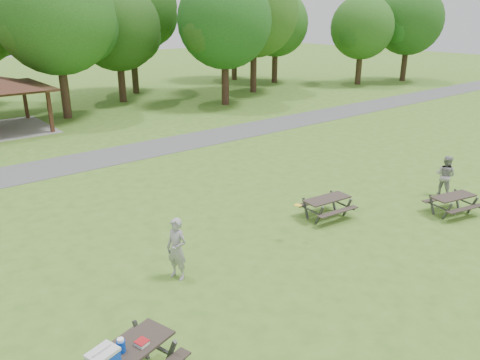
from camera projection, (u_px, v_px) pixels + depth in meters
name	position (u px, v px, depth m)	size (l,w,h in m)	color
ground	(297.00, 261.00, 14.23)	(160.00, 160.00, 0.00)	#426E1F
asphalt_path	(105.00, 157.00, 24.48)	(120.00, 3.20, 0.02)	#4B4B4E
tree_row_e	(57.00, 19.00, 31.52)	(8.40, 8.00, 11.02)	#322116
tree_row_f	(118.00, 30.00, 37.94)	(7.35, 7.00, 9.55)	#301E15
tree_row_g	(225.00, 24.00, 36.57)	(7.77, 7.40, 10.25)	black
tree_row_h	(255.00, 14.00, 42.45)	(8.61, 8.20, 11.37)	#331F16
tree_row_i	(276.00, 25.00, 48.93)	(7.14, 6.80, 9.52)	black
tree_row_j	(362.00, 29.00, 47.84)	(6.72, 6.40, 8.96)	black
tree_deep_c	(131.00, 9.00, 41.75)	(8.82, 8.40, 11.90)	black
tree_deep_d	(235.00, 14.00, 50.68)	(8.40, 8.00, 11.27)	#2F2215
tree_flank_right	(409.00, 23.00, 50.09)	(7.56, 7.20, 9.97)	black
picnic_table_near	(119.00, 359.00, 9.06)	(2.41, 2.14, 1.41)	#2A221E
picnic_table_middle	(327.00, 203.00, 17.14)	(1.93, 1.61, 0.78)	#2F2621
picnic_table_far	(453.00, 200.00, 17.45)	(1.98, 1.73, 0.74)	#2C2420
frisbee_in_flight	(298.00, 205.00, 15.13)	(0.28, 0.28, 0.02)	yellow
frisbee_thrower	(177.00, 249.00, 13.07)	(0.67, 0.44, 1.83)	gray
frisbee_catcher	(445.00, 175.00, 19.21)	(0.82, 0.64, 1.68)	gray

